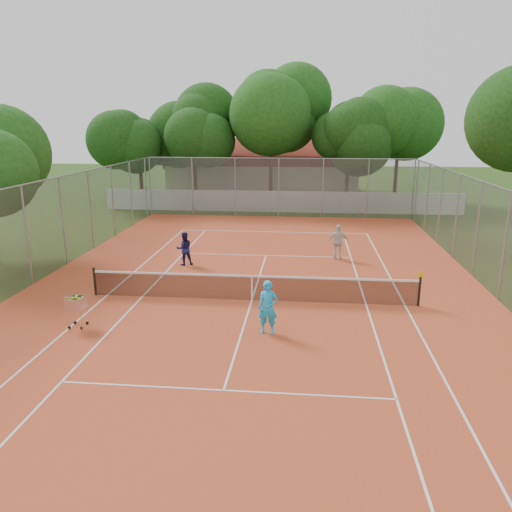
# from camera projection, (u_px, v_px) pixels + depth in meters

# --- Properties ---
(ground) EXTENTS (120.00, 120.00, 0.00)m
(ground) POSITION_uv_depth(u_px,v_px,m) (252.00, 301.00, 18.26)
(ground) COLOR #1E380F
(ground) RESTS_ON ground
(court_pad) EXTENTS (18.00, 34.00, 0.02)m
(court_pad) POSITION_uv_depth(u_px,v_px,m) (252.00, 300.00, 18.26)
(court_pad) COLOR #BF4925
(court_pad) RESTS_ON ground
(court_lines) EXTENTS (10.98, 23.78, 0.01)m
(court_lines) POSITION_uv_depth(u_px,v_px,m) (252.00, 300.00, 18.26)
(court_lines) COLOR white
(court_lines) RESTS_ON court_pad
(tennis_net) EXTENTS (11.88, 0.10, 0.98)m
(tennis_net) POSITION_uv_depth(u_px,v_px,m) (252.00, 288.00, 18.13)
(tennis_net) COLOR black
(tennis_net) RESTS_ON court_pad
(perimeter_fence) EXTENTS (18.00, 34.00, 4.00)m
(perimeter_fence) POSITION_uv_depth(u_px,v_px,m) (252.00, 248.00, 17.74)
(perimeter_fence) COLOR slate
(perimeter_fence) RESTS_ON ground
(boundary_wall) EXTENTS (26.00, 0.30, 1.50)m
(boundary_wall) POSITION_uv_depth(u_px,v_px,m) (280.00, 202.00, 36.33)
(boundary_wall) COLOR silver
(boundary_wall) RESTS_ON ground
(clubhouse) EXTENTS (16.40, 9.00, 4.40)m
(clubhouse) POSITION_uv_depth(u_px,v_px,m) (264.00, 169.00, 45.76)
(clubhouse) COLOR beige
(clubhouse) RESTS_ON ground
(tropical_trees) EXTENTS (29.00, 19.00, 10.00)m
(tropical_trees) POSITION_uv_depth(u_px,v_px,m) (283.00, 140.00, 38.11)
(tropical_trees) COLOR black
(tropical_trees) RESTS_ON ground
(player_near) EXTENTS (0.63, 0.43, 1.68)m
(player_near) POSITION_uv_depth(u_px,v_px,m) (268.00, 307.00, 15.20)
(player_near) COLOR #1CACF0
(player_near) RESTS_ON court_pad
(player_far_left) EXTENTS (0.91, 0.83, 1.53)m
(player_far_left) POSITION_uv_depth(u_px,v_px,m) (184.00, 249.00, 22.62)
(player_far_left) COLOR #1A1A4E
(player_far_left) RESTS_ON court_pad
(player_far_right) EXTENTS (1.01, 0.49, 1.67)m
(player_far_right) POSITION_uv_depth(u_px,v_px,m) (338.00, 242.00, 23.57)
(player_far_right) COLOR silver
(player_far_right) RESTS_ON court_pad
(ball_hopper) EXTENTS (0.57, 0.57, 1.10)m
(ball_hopper) POSITION_uv_depth(u_px,v_px,m) (77.00, 311.00, 15.73)
(ball_hopper) COLOR silver
(ball_hopper) RESTS_ON court_pad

